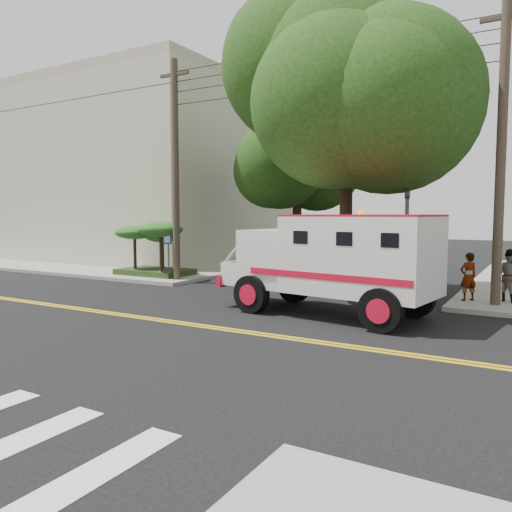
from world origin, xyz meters
The scene contains 13 objects.
ground centered at (0.00, 0.00, 0.00)m, with size 100.00×100.00×0.00m, color black.
sidewalk_nw centered at (-13.50, 13.50, 0.07)m, with size 17.00×17.00×0.15m, color gray.
building_left centered at (-15.50, 15.00, 5.15)m, with size 16.00×14.00×10.00m, color #B9B498.
utility_pole_left centered at (-5.60, 6.00, 4.50)m, with size 0.28×0.28×9.00m, color #382D23.
utility_pole_right centered at (6.30, 6.20, 4.50)m, with size 0.28×0.28×9.00m, color #382D23.
tree_main centered at (1.94, 6.21, 7.20)m, with size 6.08×5.70×9.85m.
tree_left centered at (-2.68, 11.79, 5.73)m, with size 4.48×4.20×7.70m.
traffic_signal centered at (3.80, 5.60, 2.23)m, with size 0.15×0.18×3.60m.
accessibility_sign centered at (-6.20, 6.17, 1.37)m, with size 0.45×0.10×2.02m.
palm_planter centered at (-7.44, 6.62, 1.65)m, with size 3.52×2.63×2.36m.
armored_truck centered at (2.49, 2.94, 1.60)m, with size 6.43×3.16×2.81m.
pedestrian_a centered at (5.50, 6.49, 0.90)m, with size 0.55×0.36×1.49m, color gray.
pedestrian_b centered at (6.61, 7.00, 0.96)m, with size 0.78×0.61×1.61m, color gray.
Camera 1 is at (7.55, -10.01, 2.81)m, focal length 35.00 mm.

